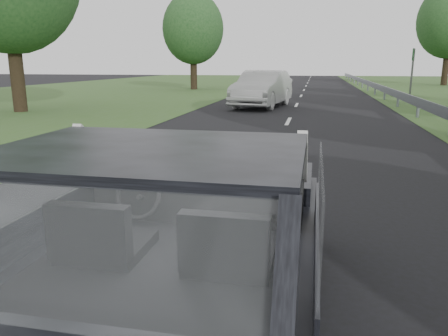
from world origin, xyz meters
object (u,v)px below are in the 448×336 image
at_px(cat, 220,167).
at_px(other_car, 262,89).
at_px(subject_car, 177,243).
at_px(highway_sign, 412,73).

height_order(cat, other_car, other_car).
xyz_separation_m(cat, other_car, (-1.62, 16.28, -0.30)).
distance_m(subject_car, other_car, 16.98).
relative_size(subject_car, other_car, 0.83).
bearing_deg(cat, highway_sign, 72.79).
height_order(other_car, highway_sign, highway_sign).
relative_size(other_car, highway_sign, 1.80).
bearing_deg(other_car, cat, -75.99).
bearing_deg(highway_sign, other_car, -121.15).
distance_m(subject_car, highway_sign, 24.65).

